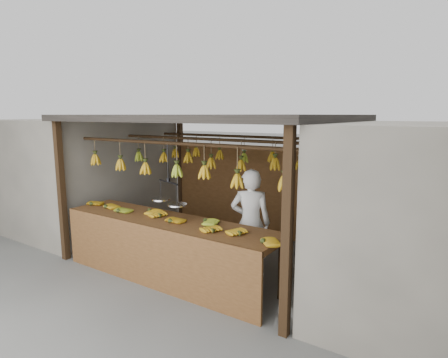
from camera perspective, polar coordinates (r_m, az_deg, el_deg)
The scene contains 8 objects.
ground at distance 6.59m, azimuth -1.48°, elevation -11.59°, with size 80.00×80.00×0.00m, color #5B5B57.
stall at distance 6.42m, azimuth 0.14°, elevation 5.95°, with size 4.30×3.30×2.40m.
neighbor_left at distance 8.81m, azimuth -21.02°, elevation 0.96°, with size 3.00×3.00×2.30m, color slate.
counter at distance 5.47m, azimuth -9.41°, elevation -8.31°, with size 3.56×0.80×0.96m.
hanging_bananas at distance 6.17m, azimuth -1.62°, elevation 2.49°, with size 3.63×2.22×0.39m.
balance_scale at distance 5.56m, azimuth -8.42°, elevation -3.00°, with size 0.71×0.41×0.88m.
vendor at distance 5.59m, azimuth 4.05°, elevation -6.71°, with size 0.59×0.39×1.63m, color white.
bag_bundles at distance 6.70m, azimuth 19.16°, elevation -2.64°, with size 0.08×0.26×1.23m.
Camera 1 is at (3.54, -5.01, 2.40)m, focal length 30.00 mm.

